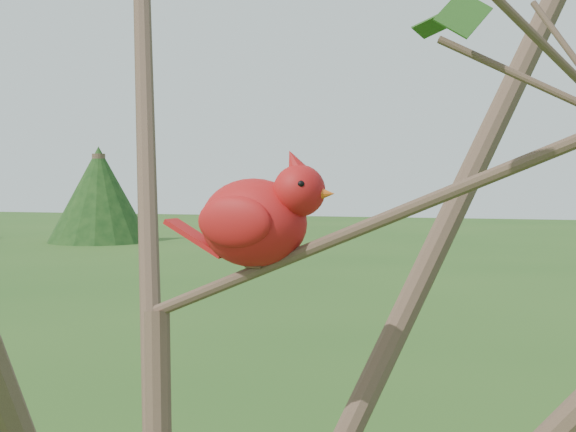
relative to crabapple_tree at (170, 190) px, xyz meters
The scene contains 3 objects.
crabapple_tree is the anchor object (origin of this frame).
cardinal 0.14m from the crabapple_tree, 54.88° to the left, with size 0.25×0.14×0.17m.
distant_trees 25.39m from the crabapple_tree, 101.54° to the left, with size 37.83×12.90×3.09m.
Camera 1 is at (0.46, -1.02, 2.14)m, focal length 55.00 mm.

